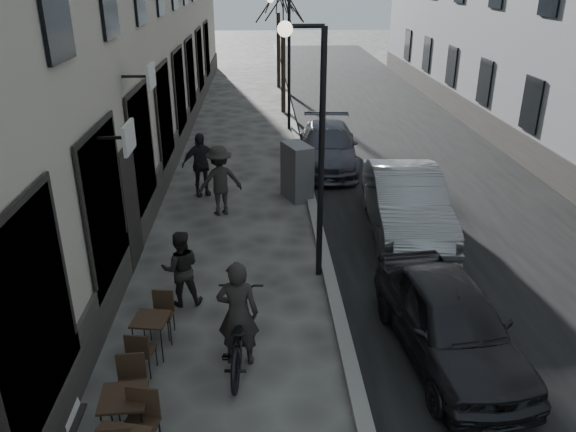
{
  "coord_description": "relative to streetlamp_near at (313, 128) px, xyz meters",
  "views": [
    {
      "loc": [
        -1.17,
        -4.36,
        5.87
      ],
      "look_at": [
        -0.7,
        4.97,
        1.8
      ],
      "focal_mm": 35.0,
      "sensor_mm": 36.0,
      "label": 1
    }
  ],
  "objects": [
    {
      "name": "road",
      "position": [
        4.02,
        10.0,
        -3.16
      ],
      "size": [
        7.3,
        60.0,
        0.0
      ],
      "primitive_type": "cube",
      "color": "black",
      "rests_on": "ground"
    },
    {
      "name": "kerb",
      "position": [
        0.37,
        10.0,
        -3.1
      ],
      "size": [
        0.25,
        60.0,
        0.12
      ],
      "primitive_type": "cube",
      "color": "slate",
      "rests_on": "ground"
    },
    {
      "name": "streetlamp_near",
      "position": [
        0.0,
        0.0,
        0.0
      ],
      "size": [
        0.9,
        0.28,
        5.09
      ],
      "color": "black",
      "rests_on": "ground"
    },
    {
      "name": "streetlamp_far",
      "position": [
        0.0,
        12.0,
        0.0
      ],
      "size": [
        0.9,
        0.28,
        5.09
      ],
      "color": "black",
      "rests_on": "ground"
    },
    {
      "name": "tree_near",
      "position": [
        0.07,
        15.0,
        1.5
      ],
      "size": [
        2.4,
        2.4,
        5.7
      ],
      "color": "black",
      "rests_on": "ground"
    },
    {
      "name": "bistro_set_b",
      "position": [
        -2.88,
        -4.43,
        -2.71
      ],
      "size": [
        0.64,
        1.51,
        0.88
      ],
      "rotation": [
        0.0,
        0.0,
        0.07
      ],
      "color": "black",
      "rests_on": "ground"
    },
    {
      "name": "bistro_set_c",
      "position": [
        -2.86,
        -2.53,
        -2.74
      ],
      "size": [
        0.64,
        1.41,
        0.81
      ],
      "rotation": [
        0.0,
        0.0,
        -0.15
      ],
      "color": "black",
      "rests_on": "ground"
    },
    {
      "name": "sign_board",
      "position": [
        -3.84,
        -4.02,
        -2.76
      ],
      "size": [
        0.34,
        0.58,
        0.99
      ],
      "rotation": [
        0.0,
        0.0,
        -0.01
      ],
      "color": "black",
      "rests_on": "ground"
    },
    {
      "name": "utility_cabinet",
      "position": [
        -0.0,
        4.39,
        -2.38
      ],
      "size": [
        0.9,
        1.17,
        1.56
      ],
      "primitive_type": "cube",
      "rotation": [
        0.0,
        0.0,
        0.36
      ],
      "color": "#5F5F61",
      "rests_on": "ground"
    },
    {
      "name": "bicycle",
      "position": [
        -1.41,
        -2.82,
        -2.6
      ],
      "size": [
        0.89,
        2.18,
        1.12
      ],
      "primitive_type": "imported",
      "rotation": [
        0.0,
        0.0,
        3.07
      ],
      "color": "black",
      "rests_on": "ground"
    },
    {
      "name": "cyclist_rider",
      "position": [
        -1.41,
        -2.82,
        -2.24
      ],
      "size": [
        0.7,
        0.48,
        1.83
      ],
      "primitive_type": "imported",
      "rotation": [
        0.0,
        0.0,
        3.07
      ],
      "color": "black",
      "rests_on": "ground"
    },
    {
      "name": "pedestrian_near",
      "position": [
        -2.55,
        -1.0,
        -2.4
      ],
      "size": [
        0.81,
        0.67,
        1.51
      ],
      "primitive_type": "imported",
      "rotation": [
        0.0,
        0.0,
        3.28
      ],
      "color": "black",
      "rests_on": "ground"
    },
    {
      "name": "pedestrian_mid",
      "position": [
        -2.08,
        3.36,
        -2.24
      ],
      "size": [
        1.35,
        1.03,
        1.84
      ],
      "primitive_type": "imported",
      "rotation": [
        0.0,
        0.0,
        3.47
      ],
      "color": "#272522",
      "rests_on": "ground"
    },
    {
      "name": "pedestrian_far",
      "position": [
        -2.7,
        4.76,
        -2.25
      ],
      "size": [
        1.15,
        0.79,
        1.81
      ],
      "primitive_type": "imported",
      "rotation": [
        0.0,
        0.0,
        0.36
      ],
      "color": "black",
      "rests_on": "ground"
    },
    {
      "name": "car_near",
      "position": [
        2.01,
        -2.84,
        -2.48
      ],
      "size": [
        1.99,
        4.11,
        1.35
      ],
      "primitive_type": "imported",
      "rotation": [
        0.0,
        0.0,
        0.1
      ],
      "color": "black",
      "rests_on": "ground"
    },
    {
      "name": "car_mid",
      "position": [
        2.47,
        2.0,
        -2.38
      ],
      "size": [
        1.96,
        4.81,
        1.55
      ],
      "primitive_type": "imported",
      "rotation": [
        0.0,
        0.0,
        -0.07
      ],
      "color": "gray",
      "rests_on": "ground"
    },
    {
      "name": "car_far",
      "position": [
        1.17,
        7.16,
        -2.49
      ],
      "size": [
        2.26,
        4.74,
        1.33
      ],
      "primitive_type": "imported",
      "rotation": [
        0.0,
        0.0,
        -0.09
      ],
      "color": "#3E3F49",
      "rests_on": "ground"
    }
  ]
}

